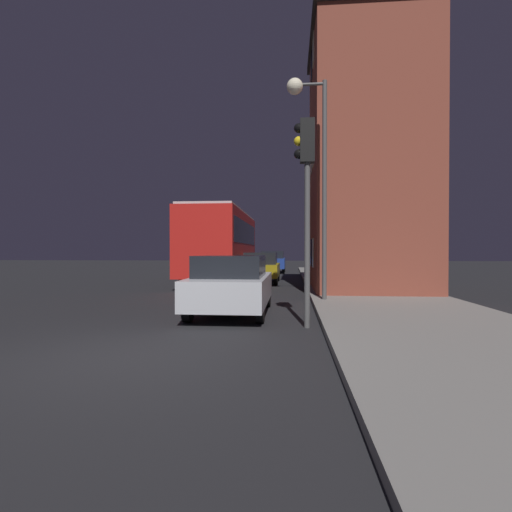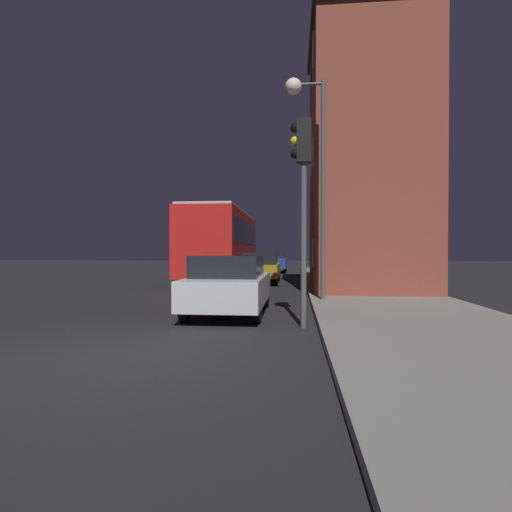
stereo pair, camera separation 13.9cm
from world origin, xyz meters
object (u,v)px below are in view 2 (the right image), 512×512
object	(u,v)px
traffic_light	(302,178)
bare_tree	(359,246)
car_near_lane	(230,284)
bus	(222,241)
streetlamp	(309,138)
car_mid_lane	(261,267)
car_far_lane	(274,261)

from	to	relation	value
traffic_light	bare_tree	world-z (taller)	traffic_light
car_near_lane	bus	bearing A→B (deg)	101.38
car_near_lane	traffic_light	bearing A→B (deg)	-42.88
streetlamp	car_near_lane	bearing A→B (deg)	-133.55
traffic_light	car_near_lane	bearing A→B (deg)	137.12
streetlamp	car_mid_lane	size ratio (longest dim) A/B	1.66
streetlamp	car_near_lane	xyz separation A→B (m)	(-2.07, -2.17, -4.26)
bus	car_far_lane	size ratio (longest dim) A/B	2.47
car_mid_lane	streetlamp	bearing A→B (deg)	-75.04
streetlamp	traffic_light	size ratio (longest dim) A/B	1.55
traffic_light	streetlamp	bearing A→B (deg)	86.12
streetlamp	traffic_light	distance (m)	4.31
bare_tree	car_far_lane	distance (m)	16.11
streetlamp	bare_tree	bearing A→B (deg)	42.86
car_mid_lane	car_far_lane	world-z (taller)	car_far_lane
car_far_lane	car_mid_lane	bearing A→B (deg)	-90.85
bare_tree	bus	world-z (taller)	bare_tree
traffic_light	bus	bearing A→B (deg)	108.08
streetlamp	car_near_lane	world-z (taller)	streetlamp
bare_tree	car_mid_lane	bearing A→B (deg)	122.12
car_mid_lane	car_far_lane	bearing A→B (deg)	89.15
car_near_lane	car_mid_lane	world-z (taller)	car_mid_lane
bare_tree	car_far_lane	world-z (taller)	bare_tree
bare_tree	car_mid_lane	world-z (taller)	bare_tree
bus	car_near_lane	size ratio (longest dim) A/B	2.38
bare_tree	bus	xyz separation A→B (m)	(-5.86, 6.24, 0.35)
streetlamp	traffic_light	world-z (taller)	streetlamp
bus	car_mid_lane	world-z (taller)	bus
bare_tree	car_near_lane	world-z (taller)	bare_tree
streetlamp	car_far_lane	distance (m)	17.90
streetlamp	bus	size ratio (longest dim) A/B	0.70
bus	bare_tree	bearing A→B (deg)	-46.79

